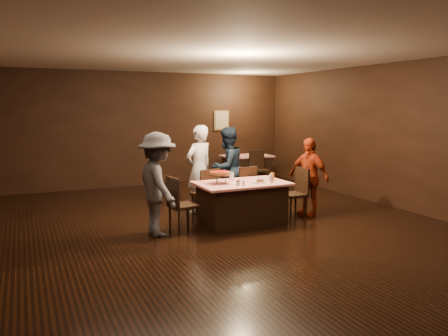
{
  "coord_description": "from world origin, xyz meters",
  "views": [
    {
      "loc": [
        -3.0,
        -6.43,
        2.12
      ],
      "look_at": [
        0.28,
        0.66,
        1.0
      ],
      "focal_mm": 35.0,
      "sensor_mm": 36.0,
      "label": 1
    }
  ],
  "objects": [
    {
      "name": "chair_end_left",
      "position": [
        -0.61,
        0.36,
        0.47
      ],
      "size": [
        0.47,
        0.47,
        0.95
      ],
      "primitive_type": "cube",
      "rotation": [
        0.0,
        0.0,
        1.71
      ],
      "color": "black",
      "rests_on": "ground"
    },
    {
      "name": "main_table",
      "position": [
        0.49,
        0.36,
        0.39
      ],
      "size": [
        1.6,
        1.0,
        0.77
      ],
      "primitive_type": "cube",
      "color": "red",
      "rests_on": "ground"
    },
    {
      "name": "napkin_left",
      "position": [
        0.34,
        0.31,
        0.77
      ],
      "size": [
        0.21,
        0.21,
        0.01
      ],
      "primitive_type": "cube",
      "rotation": [
        0.0,
        0.0,
        -0.35
      ],
      "color": "white",
      "rests_on": "main_table"
    },
    {
      "name": "napkin_center",
      "position": [
        0.79,
        0.36,
        0.77
      ],
      "size": [
        0.19,
        0.19,
        0.01
      ],
      "primitive_type": "cube",
      "rotation": [
        0.0,
        0.0,
        0.21
      ],
      "color": "white",
      "rests_on": "main_table"
    },
    {
      "name": "plate_empty",
      "position": [
        1.04,
        0.51,
        0.78
      ],
      "size": [
        0.25,
        0.25,
        0.01
      ],
      "primitive_type": "cylinder",
      "color": "white",
      "rests_on": "main_table"
    },
    {
      "name": "glass_back",
      "position": [
        0.44,
        0.66,
        0.84
      ],
      "size": [
        0.08,
        0.08,
        0.14
      ],
      "primitive_type": "cylinder",
      "color": "silver",
      "rests_on": "main_table"
    },
    {
      "name": "chair_far_left",
      "position": [
        0.09,
        1.11,
        0.47
      ],
      "size": [
        0.49,
        0.49,
        0.95
      ],
      "primitive_type": "cube",
      "rotation": [
        0.0,
        0.0,
        3.31
      ],
      "color": "black",
      "rests_on": "ground"
    },
    {
      "name": "chair_far_right",
      "position": [
        0.89,
        1.11,
        0.47
      ],
      "size": [
        0.48,
        0.48,
        0.95
      ],
      "primitive_type": "cube",
      "rotation": [
        0.0,
        0.0,
        3.3
      ],
      "color": "black",
      "rests_on": "ground"
    },
    {
      "name": "back_table",
      "position": [
        2.56,
        4.09,
        0.39
      ],
      "size": [
        1.3,
        0.9,
        0.77
      ],
      "primitive_type": "cube",
      "color": "#A40A14",
      "rests_on": "ground"
    },
    {
      "name": "diner_grey_knit",
      "position": [
        -1.04,
        0.37,
        0.85
      ],
      "size": [
        0.73,
        1.15,
        1.7
      ],
      "primitive_type": "imported",
      "rotation": [
        0.0,
        0.0,
        1.66
      ],
      "color": "#555459",
      "rests_on": "ground"
    },
    {
      "name": "chair_end_right",
      "position": [
        1.59,
        0.36,
        0.47
      ],
      "size": [
        0.42,
        0.42,
        0.95
      ],
      "primitive_type": "cube",
      "rotation": [
        0.0,
        0.0,
        -1.57
      ],
      "color": "black",
      "rests_on": "ground"
    },
    {
      "name": "chair_back_near",
      "position": [
        2.56,
        3.39,
        0.47
      ],
      "size": [
        0.48,
        0.48,
        0.95
      ],
      "primitive_type": "cube",
      "rotation": [
        0.0,
        0.0,
        -0.15
      ],
      "color": "black",
      "rests_on": "ground"
    },
    {
      "name": "diner_white_jacket",
      "position": [
        0.15,
        1.54,
        0.87
      ],
      "size": [
        0.74,
        0.62,
        1.74
      ],
      "primitive_type": "imported",
      "rotation": [
        0.0,
        0.0,
        3.52
      ],
      "color": "silver",
      "rests_on": "ground"
    },
    {
      "name": "room",
      "position": [
        0.0,
        0.01,
        2.14
      ],
      "size": [
        10.0,
        10.04,
        3.02
      ],
      "color": "black",
      "rests_on": "ground"
    },
    {
      "name": "plate_with_slice",
      "position": [
        0.74,
        0.18,
        0.8
      ],
      "size": [
        0.25,
        0.25,
        0.06
      ],
      "color": "white",
      "rests_on": "main_table"
    },
    {
      "name": "glass_amber",
      "position": [
        1.09,
        0.31,
        0.84
      ],
      "size": [
        0.08,
        0.08,
        0.14
      ],
      "primitive_type": "cylinder",
      "color": "#BF7F26",
      "rests_on": "main_table"
    },
    {
      "name": "condiments",
      "position": [
        0.31,
        0.07,
        0.82
      ],
      "size": [
        0.17,
        0.1,
        0.09
      ],
      "color": "silver",
      "rests_on": "main_table"
    },
    {
      "name": "pizza_stand",
      "position": [
        0.09,
        0.41,
        0.95
      ],
      "size": [
        0.38,
        0.38,
        0.22
      ],
      "color": "black",
      "rests_on": "main_table"
    },
    {
      "name": "glass_front_right",
      "position": [
        0.94,
        0.11,
        0.84
      ],
      "size": [
        0.08,
        0.08,
        0.14
      ],
      "primitive_type": "cylinder",
      "color": "silver",
      "rests_on": "main_table"
    },
    {
      "name": "chair_back_far",
      "position": [
        2.56,
        4.69,
        0.47
      ],
      "size": [
        0.42,
        0.42,
        0.95
      ],
      "primitive_type": "cube",
      "rotation": [
        0.0,
        0.0,
        3.15
      ],
      "color": "black",
      "rests_on": "ground"
    },
    {
      "name": "diner_red_shirt",
      "position": [
        1.96,
        0.41,
        0.76
      ],
      "size": [
        0.63,
        0.96,
        1.51
      ],
      "primitive_type": "imported",
      "rotation": [
        0.0,
        0.0,
        -1.25
      ],
      "color": "#A12D10",
      "rests_on": "ground"
    },
    {
      "name": "diner_navy_hoodie",
      "position": [
        0.81,
        1.63,
        0.84
      ],
      "size": [
        1.0,
        0.89,
        1.69
      ],
      "primitive_type": "imported",
      "rotation": [
        0.0,
        0.0,
        3.51
      ],
      "color": "black",
      "rests_on": "ground"
    }
  ]
}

